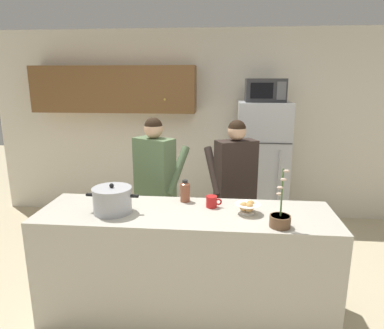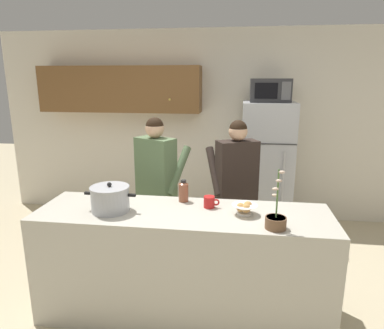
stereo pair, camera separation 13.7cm
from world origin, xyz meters
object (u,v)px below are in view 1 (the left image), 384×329
at_px(person_near_pot, 155,177).
at_px(cooking_pot, 112,200).
at_px(microwave, 265,90).
at_px(coffee_mug, 212,202).
at_px(refrigerator, 261,167).
at_px(bottle_near_edge, 185,191).
at_px(potted_orchid, 280,218).
at_px(bread_bowl, 248,207).
at_px(person_by_sink, 235,179).

relative_size(person_near_pot, cooking_pot, 3.77).
bearing_deg(person_near_pot, microwave, 42.58).
height_order(cooking_pot, coffee_mug, cooking_pot).
bearing_deg(refrigerator, cooking_pot, -125.31).
bearing_deg(bottle_near_edge, potted_orchid, -31.98).
relative_size(refrigerator, bottle_near_edge, 8.75).
height_order(microwave, bread_bowl, microwave).
xyz_separation_m(person_near_pot, cooking_pot, (-0.18, -0.81, 0.04)).
bearing_deg(microwave, bottle_near_edge, -117.06).
height_order(person_near_pot, potted_orchid, person_near_pot).
xyz_separation_m(refrigerator, cooking_pot, (-1.36, -1.91, 0.19)).
height_order(bread_bowl, bottle_near_edge, bottle_near_edge).
height_order(microwave, cooking_pot, microwave).
bearing_deg(potted_orchid, bottle_near_edge, 148.02).
xyz_separation_m(coffee_mug, bread_bowl, (0.28, -0.11, 0.00)).
xyz_separation_m(refrigerator, potted_orchid, (-0.08, -2.07, 0.15)).
bearing_deg(person_near_pot, bottle_near_edge, -54.82).
bearing_deg(person_near_pot, cooking_pot, -102.52).
bearing_deg(person_by_sink, refrigerator, 70.36).
distance_m(microwave, person_by_sink, 1.37).
bearing_deg(refrigerator, person_near_pot, -136.84).
relative_size(person_near_pot, coffee_mug, 12.10).
height_order(refrigerator, person_near_pot, refrigerator).
height_order(person_near_pot, cooking_pot, person_near_pot).
height_order(coffee_mug, bottle_near_edge, bottle_near_edge).
xyz_separation_m(bottle_near_edge, potted_orchid, (0.73, -0.46, -0.03)).
height_order(person_near_pot, person_by_sink, person_near_pot).
xyz_separation_m(microwave, potted_orchid, (-0.08, -2.05, -0.83)).
bearing_deg(bread_bowl, bottle_near_edge, 156.03).
bearing_deg(cooking_pot, bread_bowl, 3.69).
xyz_separation_m(person_near_pot, person_by_sink, (0.80, 0.06, -0.02)).
relative_size(microwave, potted_orchid, 1.11).
relative_size(person_by_sink, bread_bowl, 7.77).
xyz_separation_m(coffee_mug, potted_orchid, (0.50, -0.34, 0.02)).
xyz_separation_m(person_by_sink, coffee_mug, (-0.21, -0.69, 0.00)).
bearing_deg(bread_bowl, coffee_mug, 157.96).
distance_m(person_by_sink, cooking_pot, 1.32).
bearing_deg(bread_bowl, cooking_pot, -176.31).
bearing_deg(microwave, cooking_pot, -125.62).
bearing_deg(potted_orchid, person_near_pot, 138.44).
bearing_deg(microwave, potted_orchid, -92.25).
height_order(coffee_mug, bread_bowl, bread_bowl).
height_order(person_by_sink, potted_orchid, person_by_sink).
bearing_deg(person_by_sink, potted_orchid, -74.27).
bearing_deg(microwave, person_by_sink, -110.03).
relative_size(coffee_mug, bottle_near_edge, 0.69).
xyz_separation_m(microwave, person_by_sink, (-0.37, -1.02, -0.85)).
bearing_deg(microwave, refrigerator, 90.07).
bearing_deg(bottle_near_edge, person_by_sink, 52.39).
xyz_separation_m(microwave, person_near_pot, (-1.18, -1.08, -0.83)).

